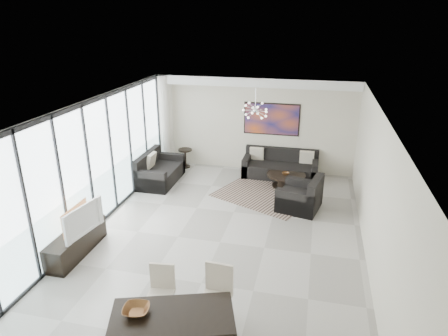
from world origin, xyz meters
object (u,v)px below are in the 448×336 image
(coffee_table, at_px, (286,179))
(dining_table, at_px, (173,320))
(tv_console, at_px, (76,243))
(sofa_main, at_px, (280,168))
(television, at_px, (80,219))

(coffee_table, relative_size, dining_table, 0.58)
(tv_console, xyz_separation_m, dining_table, (2.84, -2.02, 0.37))
(sofa_main, bearing_deg, television, -123.98)
(coffee_table, bearing_deg, sofa_main, 107.45)
(tv_console, height_order, television, television)
(sofa_main, bearing_deg, tv_console, -125.16)
(coffee_table, distance_m, sofa_main, 0.77)
(tv_console, bearing_deg, dining_table, -35.39)
(coffee_table, xyz_separation_m, tv_console, (-3.86, -4.42, 0.04))
(coffee_table, distance_m, tv_console, 5.87)
(sofa_main, bearing_deg, dining_table, -96.30)
(dining_table, bearing_deg, sofa_main, 83.70)
(coffee_table, distance_m, television, 5.79)
(television, bearing_deg, sofa_main, -24.66)
(sofa_main, xyz_separation_m, tv_console, (-3.63, -5.15, -0.02))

